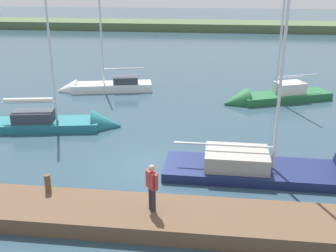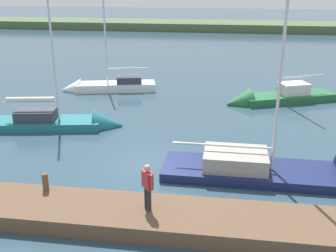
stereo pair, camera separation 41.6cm
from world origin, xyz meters
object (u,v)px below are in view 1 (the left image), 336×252
sailboat_near_dock (101,88)px  sailboat_behind_pier (268,98)px  person_on_dock (152,184)px  mooring_post_near (48,183)px  sailboat_inner_slip (66,125)px  sailboat_far_left (298,175)px

sailboat_near_dock → sailboat_behind_pier: bearing=160.9°
person_on_dock → mooring_post_near: bearing=130.7°
sailboat_behind_pier → mooring_post_near: bearing=34.0°
sailboat_behind_pier → sailboat_inner_slip: (11.63, 6.58, -0.05)m
sailboat_near_dock → sailboat_far_left: bearing=120.9°
mooring_post_near → person_on_dock: 4.03m
mooring_post_near → sailboat_near_dock: sailboat_near_dock is taller
mooring_post_near → person_on_dock: person_on_dock is taller
sailboat_behind_pier → sailboat_far_left: (-0.01, 11.07, -0.11)m
mooring_post_near → sailboat_far_left: bearing=-160.8°
sailboat_near_dock → sailboat_behind_pier: sailboat_behind_pier is taller
sailboat_behind_pier → sailboat_inner_slip: sailboat_behind_pier is taller
person_on_dock → sailboat_near_dock: bearing=72.9°
sailboat_near_dock → sailboat_inner_slip: sailboat_near_dock is taller
sailboat_behind_pier → sailboat_far_left: 11.07m
sailboat_behind_pier → sailboat_far_left: sailboat_far_left is taller
sailboat_far_left → mooring_post_near: bearing=-160.2°
mooring_post_near → sailboat_inner_slip: 8.12m
sailboat_inner_slip → person_on_dock: (-6.19, 8.51, 1.31)m
mooring_post_near → sailboat_far_left: size_ratio=0.06×
sailboat_far_left → sailboat_inner_slip: bearing=159.5°
sailboat_behind_pier → sailboat_inner_slip: 13.36m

